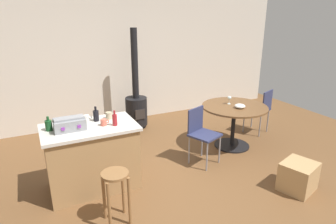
# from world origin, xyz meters

# --- Properties ---
(ground_plane) EXTENTS (8.80, 8.80, 0.00)m
(ground_plane) POSITION_xyz_m (0.00, 0.00, 0.00)
(ground_plane) COLOR brown
(back_wall) EXTENTS (8.00, 0.10, 2.70)m
(back_wall) POSITION_xyz_m (0.00, 2.94, 1.35)
(back_wall) COLOR beige
(back_wall) RESTS_ON ground_plane
(kitchen_island) EXTENTS (1.20, 0.73, 0.89)m
(kitchen_island) POSITION_xyz_m (-1.04, 0.53, 0.45)
(kitchen_island) COLOR #A37A4C
(kitchen_island) RESTS_ON ground_plane
(wooden_stool) EXTENTS (0.30, 0.30, 0.63)m
(wooden_stool) POSITION_xyz_m (-0.95, -0.31, 0.45)
(wooden_stool) COLOR olive
(wooden_stool) RESTS_ON ground_plane
(dining_table) EXTENTS (1.12, 1.12, 0.75)m
(dining_table) POSITION_xyz_m (1.46, 0.74, 0.58)
(dining_table) COLOR black
(dining_table) RESTS_ON ground_plane
(folding_chair_near) EXTENTS (0.52, 0.52, 0.88)m
(folding_chair_near) POSITION_xyz_m (2.31, 1.00, 0.52)
(folding_chair_near) COLOR navy
(folding_chair_near) RESTS_ON ground_plane
(folding_chair_far) EXTENTS (0.52, 0.52, 0.88)m
(folding_chair_far) POSITION_xyz_m (0.65, 0.49, 0.53)
(folding_chair_far) COLOR navy
(folding_chair_far) RESTS_ON ground_plane
(wood_stove) EXTENTS (0.44, 0.45, 2.00)m
(wood_stove) POSITION_xyz_m (0.25, 2.34, 0.48)
(wood_stove) COLOR black
(wood_stove) RESTS_ON ground_plane
(toolbox) EXTENTS (0.38, 0.24, 0.16)m
(toolbox) POSITION_xyz_m (-1.27, 0.51, 0.97)
(toolbox) COLOR gray
(toolbox) RESTS_ON kitchen_island
(bottle_0) EXTENTS (0.06, 0.06, 0.20)m
(bottle_0) POSITION_xyz_m (-0.73, 0.41, 0.97)
(bottle_0) COLOR maroon
(bottle_0) RESTS_ON kitchen_island
(bottle_1) EXTENTS (0.08, 0.08, 0.18)m
(bottle_1) POSITION_xyz_m (-1.51, 0.60, 0.96)
(bottle_1) COLOR #194C23
(bottle_1) RESTS_ON kitchen_island
(bottle_2) EXTENTS (0.08, 0.08, 0.20)m
(bottle_2) POSITION_xyz_m (-0.91, 0.68, 0.97)
(bottle_2) COLOR black
(bottle_2) RESTS_ON kitchen_island
(cup_0) EXTENTS (0.12, 0.08, 0.08)m
(cup_0) POSITION_xyz_m (-1.03, 0.73, 0.93)
(cup_0) COLOR white
(cup_0) RESTS_ON kitchen_island
(cup_1) EXTENTS (0.12, 0.09, 0.09)m
(cup_1) POSITION_xyz_m (-0.73, 0.68, 0.94)
(cup_1) COLOR tan
(cup_1) RESTS_ON kitchen_island
(cup_2) EXTENTS (0.11, 0.08, 0.08)m
(cup_2) POSITION_xyz_m (-0.86, 0.47, 0.93)
(cup_2) COLOR #DB6651
(cup_2) RESTS_ON kitchen_island
(wine_glass) EXTENTS (0.07, 0.07, 0.14)m
(wine_glass) POSITION_xyz_m (1.45, 0.88, 0.86)
(wine_glass) COLOR silver
(wine_glass) RESTS_ON dining_table
(serving_bowl) EXTENTS (0.18, 0.18, 0.07)m
(serving_bowl) POSITION_xyz_m (1.47, 0.61, 0.79)
(serving_bowl) COLOR white
(serving_bowl) RESTS_ON dining_table
(cardboard_box) EXTENTS (0.54, 0.51, 0.39)m
(cardboard_box) POSITION_xyz_m (1.41, -0.74, 0.20)
(cardboard_box) COLOR tan
(cardboard_box) RESTS_ON ground_plane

